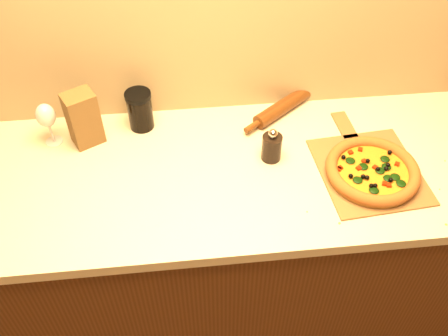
# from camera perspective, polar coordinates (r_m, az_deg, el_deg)

# --- Properties ---
(cabinet) EXTENTS (2.80, 0.65, 0.86)m
(cabinet) POSITION_cam_1_polar(r_m,az_deg,el_deg) (2.01, 0.37, -9.43)
(cabinet) COLOR #45240E
(cabinet) RESTS_ON ground
(countertop) EXTENTS (2.84, 0.68, 0.04)m
(countertop) POSITION_cam_1_polar(r_m,az_deg,el_deg) (1.66, 0.44, -0.62)
(countertop) COLOR beige
(countertop) RESTS_ON cabinet
(pizza_peel) EXTENTS (0.35, 0.49, 0.01)m
(pizza_peel) POSITION_cam_1_polar(r_m,az_deg,el_deg) (1.71, 16.06, -0.00)
(pizza_peel) COLOR brown
(pizza_peel) RESTS_ON countertop
(pizza) EXTENTS (0.30, 0.30, 0.04)m
(pizza) POSITION_cam_1_polar(r_m,az_deg,el_deg) (1.67, 16.60, -0.29)
(pizza) COLOR #B0792C
(pizza) RESTS_ON pizza_peel
(pepper_grinder) EXTENTS (0.07, 0.07, 0.12)m
(pepper_grinder) POSITION_cam_1_polar(r_m,az_deg,el_deg) (1.65, 5.48, 2.44)
(pepper_grinder) COLOR black
(pepper_grinder) RESTS_ON countertop
(rolling_pin) EXTENTS (0.32, 0.25, 0.05)m
(rolling_pin) POSITION_cam_1_polar(r_m,az_deg,el_deg) (1.85, 6.77, 6.99)
(rolling_pin) COLOR #52220E
(rolling_pin) RESTS_ON countertop
(wine_glass) EXTENTS (0.07, 0.07, 0.16)m
(wine_glass) POSITION_cam_1_polar(r_m,az_deg,el_deg) (1.76, -19.68, 5.57)
(wine_glass) COLOR silver
(wine_glass) RESTS_ON countertop
(paper_bag) EXTENTS (0.13, 0.12, 0.20)m
(paper_bag) POSITION_cam_1_polar(r_m,az_deg,el_deg) (1.74, -15.78, 5.45)
(paper_bag) COLOR brown
(paper_bag) RESTS_ON countertop
(dark_jar) EXTENTS (0.09, 0.09, 0.15)m
(dark_jar) POSITION_cam_1_polar(r_m,az_deg,el_deg) (1.78, -9.59, 6.56)
(dark_jar) COLOR black
(dark_jar) RESTS_ON countertop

